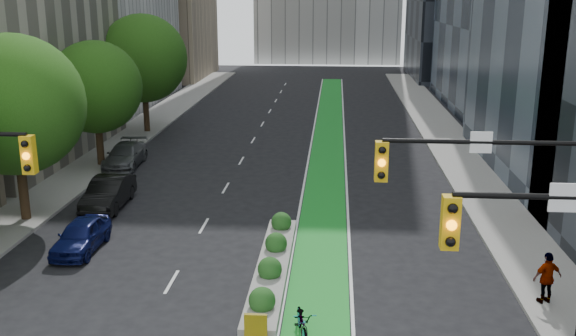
% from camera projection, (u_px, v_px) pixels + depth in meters
% --- Properties ---
extents(sidewalk_left, '(3.60, 90.00, 0.15)m').
position_uv_depth(sidewalk_left, '(106.00, 153.00, 42.90)').
color(sidewalk_left, gray).
rests_on(sidewalk_left, ground).
extents(sidewalk_right, '(3.60, 90.00, 0.15)m').
position_uv_depth(sidewalk_right, '(464.00, 160.00, 41.20)').
color(sidewalk_right, gray).
rests_on(sidewalk_right, ground).
extents(bike_lane_paint, '(2.20, 70.00, 0.01)m').
position_uv_depth(bike_lane_paint, '(328.00, 141.00, 46.66)').
color(bike_lane_paint, '#1A9128').
rests_on(bike_lane_paint, ground).
extents(tree_mid, '(6.40, 6.40, 8.78)m').
position_uv_depth(tree_mid, '(14.00, 105.00, 28.89)').
color(tree_mid, black).
rests_on(tree_mid, ground).
extents(tree_midfar, '(5.60, 5.60, 7.76)m').
position_uv_depth(tree_midfar, '(95.00, 87.00, 38.67)').
color(tree_midfar, black).
rests_on(tree_midfar, ground).
extents(tree_far, '(6.60, 6.60, 9.00)m').
position_uv_depth(tree_far, '(143.00, 58.00, 48.09)').
color(tree_far, black).
rests_on(tree_far, ground).
extents(signal_right, '(5.82, 0.51, 7.20)m').
position_uv_depth(signal_right, '(534.00, 219.00, 16.58)').
color(signal_right, black).
rests_on(signal_right, ground).
extents(median_planter, '(1.20, 10.26, 1.10)m').
position_uv_depth(median_planter, '(273.00, 264.00, 24.60)').
color(median_planter, gray).
rests_on(median_planter, ground).
extents(bicycle, '(1.06, 2.13, 1.07)m').
position_uv_depth(bicycle, '(303.00, 322.00, 19.96)').
color(bicycle, gray).
rests_on(bicycle, ground).
extents(parked_car_left_near, '(1.57, 3.89, 1.32)m').
position_uv_depth(parked_car_left_near, '(81.00, 236.00, 26.74)').
color(parked_car_left_near, '#0B1143').
rests_on(parked_car_left_near, ground).
extents(parked_car_left_mid, '(1.74, 4.66, 1.52)m').
position_uv_depth(parked_car_left_mid, '(108.00, 193.00, 32.09)').
color(parked_car_left_mid, black).
rests_on(parked_car_left_mid, ground).
extents(parked_car_left_far, '(2.19, 4.93, 1.41)m').
position_uv_depth(parked_car_left_far, '(125.00, 155.00, 39.83)').
color(parked_car_left_far, '#505255').
rests_on(parked_car_left_far, ground).
extents(pedestrian_far, '(1.16, 0.77, 1.84)m').
position_uv_depth(pedestrian_far, '(547.00, 278.00, 21.83)').
color(pedestrian_far, gray).
rests_on(pedestrian_far, sidewalk_right).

